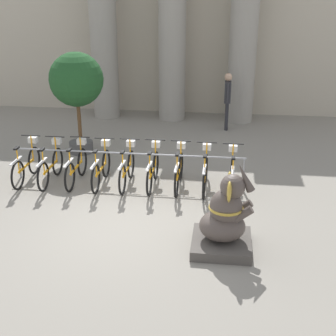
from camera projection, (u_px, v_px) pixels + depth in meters
ground_plane at (127, 223)px, 9.29m from camera, size 60.00×60.00×0.00m
building_facade at (176, 26)px, 16.07m from camera, size 20.00×0.20×6.00m
column_left at (104, 40)px, 15.56m from camera, size 1.13×1.13×5.16m
column_middle at (172, 41)px, 15.29m from camera, size 1.13×1.13×5.16m
column_right at (243, 42)px, 15.02m from camera, size 1.13×1.13×5.16m
bike_rack at (128, 158)px, 10.89m from camera, size 5.46×0.05×0.77m
bicycle_0 at (27, 164)px, 11.12m from camera, size 0.48×1.65×1.01m
bicycle_1 at (51, 166)px, 11.04m from camera, size 0.48×1.65×1.01m
bicycle_2 at (77, 166)px, 11.02m from camera, size 0.48×1.65×1.01m
bicycle_3 at (101, 168)px, 10.92m from camera, size 0.48×1.65×1.01m
bicycle_4 at (127, 169)px, 10.88m from camera, size 0.48×1.65×1.01m
bicycle_5 at (153, 170)px, 10.82m from camera, size 0.48×1.65×1.01m
bicycle_6 at (179, 171)px, 10.75m from camera, size 0.48×1.65×1.01m
bicycle_7 at (205, 173)px, 10.66m from camera, size 0.48×1.65×1.01m
bicycle_8 at (232, 174)px, 10.55m from camera, size 0.48×1.65×1.01m
elephant_statue at (225, 220)px, 8.22m from camera, size 1.06×1.06×1.68m
person_pedestrian at (228, 96)px, 14.67m from camera, size 0.24×0.47×1.81m
potted_tree at (76, 83)px, 12.37m from camera, size 1.44×1.44×2.77m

